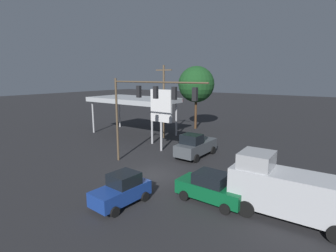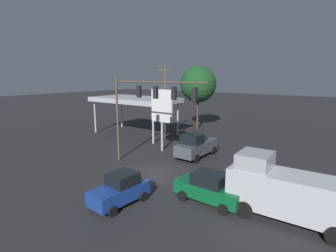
% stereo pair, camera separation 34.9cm
% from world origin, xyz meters
% --- Properties ---
extents(ground_plane, '(200.00, 200.00, 0.00)m').
position_xyz_m(ground_plane, '(0.00, 0.00, 0.00)').
color(ground_plane, '#262628').
extents(traffic_signal_assembly, '(9.46, 0.43, 7.74)m').
position_xyz_m(traffic_signal_assembly, '(1.43, -1.03, 5.93)').
color(traffic_signal_assembly, brown).
rests_on(traffic_signal_assembly, ground).
extents(utility_pole, '(2.40, 0.26, 9.24)m').
position_xyz_m(utility_pole, '(7.03, -10.91, 4.90)').
color(utility_pole, brown).
rests_on(utility_pole, ground).
extents(gas_station_canopy, '(11.86, 6.35, 5.05)m').
position_xyz_m(gas_station_canopy, '(11.71, -10.26, 4.70)').
color(gas_station_canopy, '#B2B7BC').
rests_on(gas_station_canopy, ground).
extents(price_sign, '(2.64, 0.27, 6.56)m').
position_xyz_m(price_sign, '(3.72, -5.97, 4.63)').
color(price_sign, '#B7B7BC').
rests_on(price_sign, ground).
extents(delivery_truck, '(6.86, 2.70, 3.58)m').
position_xyz_m(delivery_truck, '(-10.32, 0.79, 1.69)').
color(delivery_truck, silver).
rests_on(delivery_truck, ground).
extents(hatchback_crossing, '(2.15, 3.90, 1.97)m').
position_xyz_m(hatchback_crossing, '(-1.45, 5.01, 0.95)').
color(hatchback_crossing, navy).
rests_on(hatchback_crossing, ground).
extents(sedan_far, '(4.45, 2.17, 1.93)m').
position_xyz_m(sedan_far, '(-5.85, 1.48, 0.95)').
color(sedan_far, '#0C592D').
rests_on(sedan_far, ground).
extents(pickup_parked, '(2.32, 5.23, 2.40)m').
position_xyz_m(pickup_parked, '(-0.32, -6.23, 1.11)').
color(pickup_parked, '#474C51').
rests_on(pickup_parked, ground).
extents(street_tree, '(5.33, 5.33, 9.36)m').
position_xyz_m(street_tree, '(6.69, -18.57, 6.68)').
color(street_tree, '#4C331E').
rests_on(street_tree, ground).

